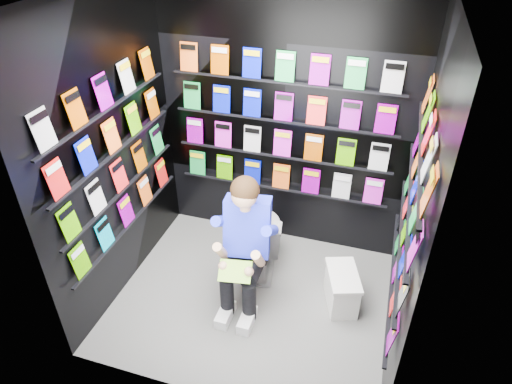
% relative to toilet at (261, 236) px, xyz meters
% --- Properties ---
extents(floor, '(2.40, 2.40, 0.00)m').
position_rel_toilet_xyz_m(floor, '(0.05, -0.46, -0.37)').
color(floor, slate).
rests_on(floor, ground).
extents(wall_back, '(2.40, 0.04, 2.60)m').
position_rel_toilet_xyz_m(wall_back, '(0.05, 0.54, 0.93)').
color(wall_back, black).
rests_on(wall_back, floor).
extents(wall_front, '(2.40, 0.04, 2.60)m').
position_rel_toilet_xyz_m(wall_front, '(0.05, -1.46, 0.93)').
color(wall_front, black).
rests_on(wall_front, floor).
extents(wall_left, '(0.04, 2.00, 2.60)m').
position_rel_toilet_xyz_m(wall_left, '(-1.15, -0.46, 0.93)').
color(wall_left, black).
rests_on(wall_left, floor).
extents(wall_right, '(0.04, 2.00, 2.60)m').
position_rel_toilet_xyz_m(wall_right, '(1.25, -0.46, 0.93)').
color(wall_right, black).
rests_on(wall_right, floor).
extents(comics_back, '(2.10, 0.06, 1.37)m').
position_rel_toilet_xyz_m(comics_back, '(0.05, 0.51, 0.94)').
color(comics_back, red).
rests_on(comics_back, wall_back).
extents(comics_left, '(0.06, 1.70, 1.37)m').
position_rel_toilet_xyz_m(comics_left, '(-1.12, -0.46, 0.94)').
color(comics_left, red).
rests_on(comics_left, wall_left).
extents(comics_right, '(0.06, 1.70, 1.37)m').
position_rel_toilet_xyz_m(comics_right, '(1.22, -0.46, 0.94)').
color(comics_right, red).
rests_on(comics_right, wall_right).
extents(toilet, '(0.54, 0.81, 0.73)m').
position_rel_toilet_xyz_m(toilet, '(0.00, 0.00, 0.00)').
color(toilet, white).
rests_on(toilet, floor).
extents(longbox, '(0.36, 0.48, 0.32)m').
position_rel_toilet_xyz_m(longbox, '(0.83, -0.26, -0.21)').
color(longbox, white).
rests_on(longbox, floor).
extents(longbox_lid, '(0.38, 0.50, 0.03)m').
position_rel_toilet_xyz_m(longbox_lid, '(0.83, -0.26, -0.03)').
color(longbox_lid, white).
rests_on(longbox_lid, longbox).
extents(reader, '(0.64, 0.84, 1.40)m').
position_rel_toilet_xyz_m(reader, '(0.00, -0.38, 0.40)').
color(reader, '#1D27D5').
rests_on(reader, toilet).
extents(held_comic, '(0.29, 0.20, 0.11)m').
position_rel_toilet_xyz_m(held_comic, '(0.00, -0.73, 0.21)').
color(held_comic, green).
rests_on(held_comic, reader).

